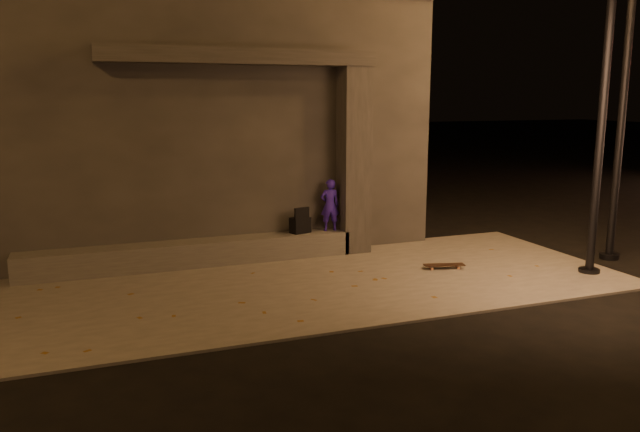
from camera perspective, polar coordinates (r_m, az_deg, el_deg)
name	(u,v)px	position (r m, az deg, el deg)	size (l,w,h in m)	color
ground	(348,327)	(8.63, 2.59, -10.06)	(120.00, 120.00, 0.00)	black
sidewalk	(301,284)	(10.39, -1.77, -6.27)	(11.00, 4.40, 0.04)	#646058
building	(191,118)	(14.08, -11.74, 8.73)	(9.00, 5.10, 5.22)	#32302E
ledge	(192,253)	(11.63, -11.61, -3.37)	(6.00, 0.55, 0.45)	#514F49
column	(354,161)	(12.24, 3.10, 5.04)	(0.55, 0.55, 3.60)	#32302E
canopy	(240,57)	(11.54, -7.28, 14.26)	(5.00, 0.70, 0.28)	#32302E
skateboarder	(330,205)	(12.17, 0.90, 1.02)	(0.37, 0.24, 1.02)	#351CB8
backpack	(300,224)	(12.02, -1.82, -0.72)	(0.41, 0.33, 0.51)	black
skateboard	(444,265)	(11.43, 11.29, -4.44)	(0.75, 0.36, 0.08)	black
street_lamp_0	(607,54)	(11.63, 24.79, 13.33)	(0.36, 0.36, 6.61)	black
street_lamp_2	(630,23)	(13.00, 26.49, 15.49)	(0.36, 0.36, 7.76)	black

